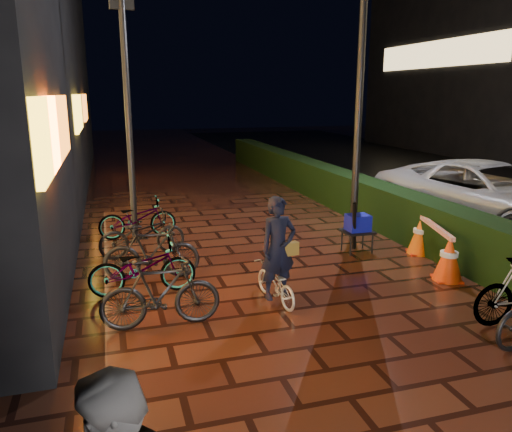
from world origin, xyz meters
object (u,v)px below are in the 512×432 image
object	(u,v)px
cyclist	(277,264)
traffic_barrier	(434,245)
cart_assembly	(357,225)
van	(487,195)

from	to	relation	value
cyclist	traffic_barrier	world-z (taller)	cyclist
traffic_barrier	cart_assembly	world-z (taller)	cart_assembly
cart_assembly	traffic_barrier	bearing A→B (deg)	-48.39
van	cyclist	bearing A→B (deg)	-168.76
cyclist	traffic_barrier	xyz separation A→B (m)	(3.29, 0.77, -0.22)
van	cart_assembly	distance (m)	3.95
cyclist	traffic_barrier	size ratio (longest dim) A/B	0.86
cyclist	cart_assembly	world-z (taller)	cyclist
van	cart_assembly	bearing A→B (deg)	-179.61
van	traffic_barrier	world-z (taller)	van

